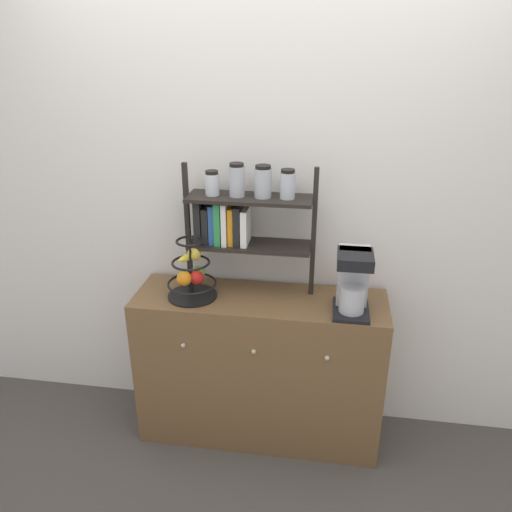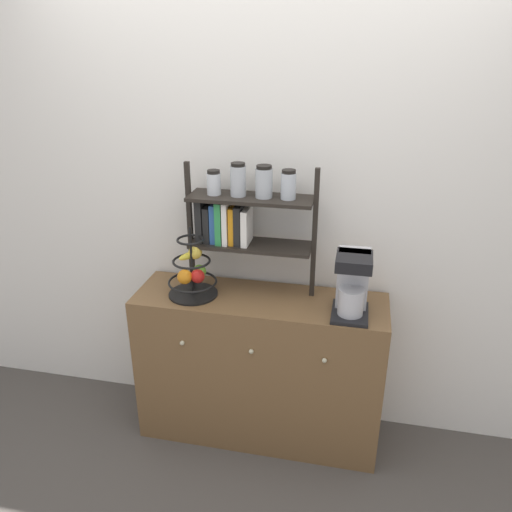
{
  "view_description": "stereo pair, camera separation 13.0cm",
  "coord_description": "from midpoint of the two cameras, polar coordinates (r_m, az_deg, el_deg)",
  "views": [
    {
      "loc": [
        0.32,
        -2.04,
        2.06
      ],
      "look_at": [
        -0.02,
        0.2,
        1.09
      ],
      "focal_mm": 35.0,
      "sensor_mm": 36.0,
      "label": 1
    },
    {
      "loc": [
        0.45,
        -2.01,
        2.06
      ],
      "look_at": [
        -0.02,
        0.2,
        1.09
      ],
      "focal_mm": 35.0,
      "sensor_mm": 36.0,
      "label": 2
    }
  ],
  "objects": [
    {
      "name": "sideboard",
      "position": [
        2.79,
        -0.96,
        -12.62
      ],
      "size": [
        1.3,
        0.42,
        0.86
      ],
      "color": "brown",
      "rests_on": "ground_plane"
    },
    {
      "name": "fruit_stand",
      "position": [
        2.56,
        -8.77,
        -2.08
      ],
      "size": [
        0.25,
        0.25,
        0.37
      ],
      "color": "black",
      "rests_on": "sideboard"
    },
    {
      "name": "wall_back",
      "position": [
        2.61,
        -0.18,
        6.32
      ],
      "size": [
        7.0,
        0.05,
        2.6
      ],
      "primitive_type": "cube",
      "color": "silver",
      "rests_on": "ground_plane"
    },
    {
      "name": "coffee_maker",
      "position": [
        2.41,
        9.51,
        -2.82
      ],
      "size": [
        0.17,
        0.23,
        0.31
      ],
      "color": "black",
      "rests_on": "sideboard"
    },
    {
      "name": "shelf_hutch",
      "position": [
        2.5,
        -3.58,
        4.75
      ],
      "size": [
        0.67,
        0.2,
        0.67
      ],
      "color": "black",
      "rests_on": "sideboard"
    },
    {
      "name": "ground_plane",
      "position": [
        2.92,
        -1.6,
        -21.73
      ],
      "size": [
        12.0,
        12.0,
        0.0
      ],
      "primitive_type": "plane",
      "color": "#47423D"
    }
  ]
}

